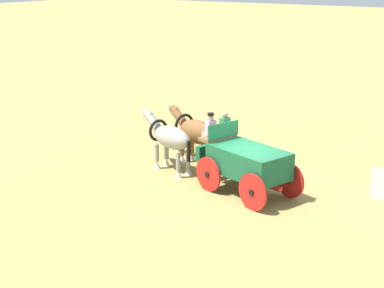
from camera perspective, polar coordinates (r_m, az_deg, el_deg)
name	(u,v)px	position (r m, az deg, el deg)	size (l,w,h in m)	color
ground_plane	(248,194)	(20.98, 5.46, -4.87)	(220.00, 220.00, 0.00)	#9E8C4C
show_wagon	(245,161)	(20.69, 5.22, -1.69)	(5.82, 2.81, 2.70)	#195B38
draft_horse_near	(170,138)	(22.87, -2.19, 0.56)	(2.98, 1.42, 2.21)	#9E998E
draft_horse_off	(196,133)	(23.62, 0.36, 1.13)	(2.95, 1.48, 2.22)	brown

